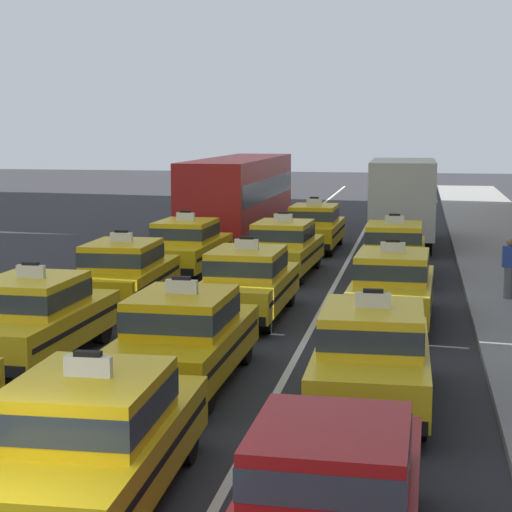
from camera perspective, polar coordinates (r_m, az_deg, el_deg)
lane_stripe_left_center at (r=27.88m, az=-1.15°, el=-1.01°), size 0.14×80.00×0.01m
lane_stripe_center_right at (r=27.43m, az=5.42°, el=-1.20°), size 0.14×80.00×0.01m
taxi_left_second at (r=17.81m, az=-13.96°, el=-3.77°), size 1.90×4.59×1.96m
taxi_left_third at (r=22.64m, az=-8.47°, el=-1.04°), size 1.91×4.60×1.96m
taxi_left_fourth at (r=27.52m, az=-4.45°, el=0.69°), size 1.94×4.61×1.96m
bus_left_fifth at (r=36.55m, az=-1.06°, el=4.09°), size 2.66×11.23×3.22m
taxi_center_nearest at (r=10.94m, az=-10.37°, el=-11.37°), size 1.93×4.60×1.96m
taxi_center_second at (r=15.75m, az=-4.64°, el=-5.13°), size 1.86×4.58×1.96m
taxi_center_third at (r=21.11m, az=-0.54°, el=-1.63°), size 1.88×4.59×1.96m
taxi_center_fourth at (r=27.08m, az=1.78°, el=0.59°), size 1.99×4.63×1.96m
taxi_center_fifth at (r=32.71m, az=3.75°, el=1.92°), size 1.90×4.59×1.96m
sedan_right_nearest at (r=9.40m, az=4.80°, el=-14.83°), size 1.82×4.32×1.58m
taxi_right_second at (r=14.65m, az=7.45°, el=-6.20°), size 1.88×4.58×1.96m
taxi_right_third at (r=20.83m, az=8.71°, el=-1.87°), size 1.94×4.61×1.96m
taxi_right_fourth at (r=26.81m, az=8.81°, el=0.41°), size 1.83×4.56×1.96m
box_truck_right_fifth at (r=34.03m, az=9.37°, el=3.60°), size 2.34×6.98×3.27m
pedestrian_by_storefront at (r=23.62m, az=15.89°, el=-0.74°), size 0.36×0.24×1.56m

